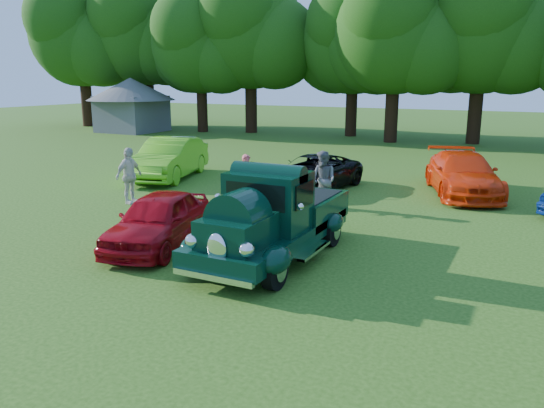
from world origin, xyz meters
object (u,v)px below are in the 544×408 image
at_px(hero_pickup, 273,220).
at_px(back_car_orange, 463,174).
at_px(back_car_lime, 169,158).
at_px(spectator_pink, 247,178).
at_px(back_car_black, 313,173).
at_px(spectator_grey, 323,180).
at_px(gazebo, 131,99).
at_px(spectator_white, 129,176).
at_px(red_convertible, 158,220).

bearing_deg(hero_pickup, back_car_orange, 72.12).
height_order(hero_pickup, back_car_lime, hero_pickup).
bearing_deg(spectator_pink, back_car_orange, -1.08).
bearing_deg(back_car_black, spectator_grey, -51.05).
height_order(spectator_grey, gazebo, gazebo).
height_order(back_car_orange, spectator_white, spectator_white).
bearing_deg(back_car_black, spectator_pink, -103.37).
xyz_separation_m(back_car_black, spectator_pink, (-1.16, -2.70, 0.16)).
distance_m(red_convertible, gazebo, 28.61).
relative_size(red_convertible, back_car_lime, 0.78).
bearing_deg(back_car_orange, back_car_lime, 171.79).
bearing_deg(spectator_white, hero_pickup, -109.03).
relative_size(back_car_orange, spectator_pink, 3.19).
xyz_separation_m(hero_pickup, spectator_grey, (-0.68, 4.70, 0.04)).
height_order(back_car_black, spectator_pink, spectator_pink).
bearing_deg(red_convertible, gazebo, 118.61).
relative_size(hero_pickup, spectator_grey, 2.83).
bearing_deg(spectator_pink, spectator_grey, -31.20).
xyz_separation_m(red_convertible, back_car_orange, (5.58, 9.28, 0.07)).
distance_m(back_car_black, spectator_pink, 2.94).
relative_size(back_car_black, spectator_white, 2.45).
relative_size(back_car_lime, gazebo, 0.75).
bearing_deg(spectator_pink, back_car_lime, 119.31).
bearing_deg(back_car_lime, spectator_grey, -30.74).
height_order(back_car_lime, spectator_white, spectator_white).
bearing_deg(back_car_orange, back_car_black, 178.45).
bearing_deg(spectator_white, gazebo, 43.75).
relative_size(back_car_lime, back_car_orange, 0.99).
relative_size(hero_pickup, spectator_pink, 3.27).
distance_m(hero_pickup, back_car_black, 7.46).
height_order(back_car_orange, spectator_pink, spectator_pink).
bearing_deg(spectator_pink, hero_pickup, -90.71).
bearing_deg(gazebo, spectator_pink, -40.45).
bearing_deg(spectator_white, spectator_grey, -66.48).
relative_size(hero_pickup, spectator_white, 2.80).
relative_size(back_car_lime, spectator_pink, 3.16).
bearing_deg(back_car_black, back_car_orange, 27.76).
xyz_separation_m(spectator_pink, gazebo, (-18.83, 16.06, 1.64)).
relative_size(spectator_pink, spectator_white, 0.86).
xyz_separation_m(back_car_black, gazebo, (-19.99, 13.36, 1.79)).
bearing_deg(back_car_orange, gazebo, 135.19).
distance_m(back_car_black, gazebo, 24.11).
relative_size(back_car_black, gazebo, 0.68).
xyz_separation_m(back_car_orange, spectator_pink, (-6.03, -4.27, 0.06)).
xyz_separation_m(back_car_lime, back_car_orange, (10.76, 2.14, -0.09)).
bearing_deg(gazebo, back_car_black, -33.76).
distance_m(hero_pickup, back_car_lime, 10.32).
distance_m(red_convertible, spectator_white, 4.75).
height_order(red_convertible, spectator_white, spectator_white).
distance_m(spectator_white, gazebo, 23.91).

